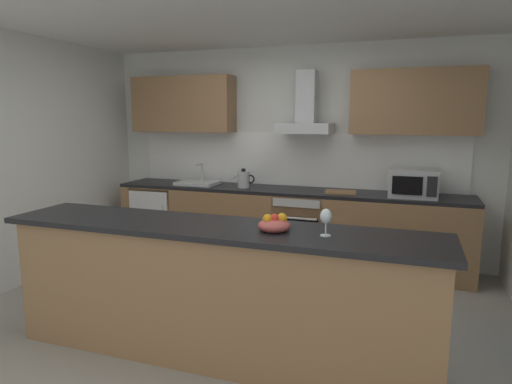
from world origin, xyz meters
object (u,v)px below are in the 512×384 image
Objects in this scene: microwave at (413,183)px; fruit_bowl at (274,224)px; oven at (301,227)px; wine_glass at (326,217)px; sink at (198,182)px; refrigerator at (161,218)px; chopping_board at (341,192)px; kettle at (244,179)px; range_hood at (306,114)px.

microwave reaches higher than fruit_bowl.
wine_glass is (0.70, -2.27, 0.66)m from oven.
wine_glass is (2.06, -2.28, 0.19)m from sink.
oven is at bearing 107.03° from wine_glass.
chopping_board is at bearing -0.51° from refrigerator.
chopping_board is (1.17, 0.01, -0.09)m from kettle.
range_hood is (0.72, 0.16, 0.78)m from kettle.
oven is 1.33m from range_hood.
wine_glass reaches higher than oven.
chopping_board is at bearing 0.49° from kettle.
kettle is (1.20, -0.03, 0.58)m from refrigerator.
oven is 0.94× the size of refrigerator.
fruit_bowl is (-0.88, -2.22, -0.01)m from microwave.
sink is 0.69× the size of range_hood.
kettle is at bearing 122.35° from wine_glass.
microwave is at bearing 0.17° from kettle.
kettle is 0.85× the size of chopping_board.
refrigerator is 4.78× the size of wine_glass.
refrigerator is (-1.92, -0.00, -0.03)m from oven.
range_hood is 1.00m from chopping_board.
microwave is 1.44m from range_hood.
microwave is 2.81× the size of wine_glass.
kettle reaches higher than fruit_bowl.
microwave is at bearing 68.50° from fruit_bowl.
microwave reaches higher than wine_glass.
sink is 2.81× the size of wine_glass.
refrigerator is at bearing 179.49° from chopping_board.
kettle is at bearing -167.26° from range_hood.
range_hood reaches higher than sink.
kettle is at bearing -1.48° from refrigerator.
microwave reaches higher than kettle.
refrigerator is 1.18× the size of range_hood.
range_hood is (-1.22, 0.16, 0.74)m from microwave.
wine_glass is at bearing -103.22° from microwave.
range_hood is 4.05× the size of wine_glass.
chopping_board is (0.45, -0.02, 0.45)m from oven.
microwave is 2.27× the size of fruit_bowl.
oven is 2.47m from wine_glass.
chopping_board reaches higher than refrigerator.
range_hood is (1.92, 0.13, 1.36)m from refrigerator.
refrigerator is 2.94× the size of kettle.
kettle is at bearing -179.83° from microwave.
oven is 1.92m from refrigerator.
microwave is at bearing 76.78° from wine_glass.
sink is at bearing 127.01° from fruit_bowl.
sink is 2.27× the size of fruit_bowl.
sink is at bearing 179.54° from oven.
oven is at bearing 98.75° from fruit_bowl.
range_hood is at bearing 90.00° from oven.
fruit_bowl is 2.24m from chopping_board.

